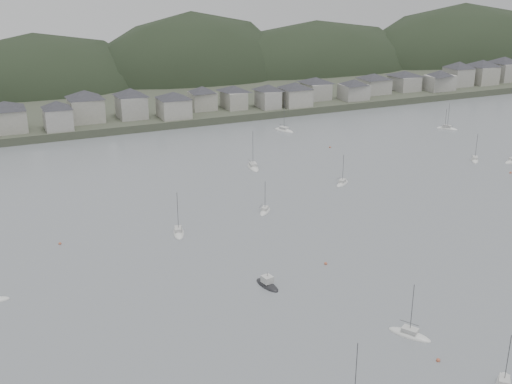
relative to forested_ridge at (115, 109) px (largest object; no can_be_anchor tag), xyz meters
name	(u,v)px	position (x,y,z in m)	size (l,w,h in m)	color
ground	(449,372)	(-4.83, -269.40, 11.28)	(900.00, 900.00, 0.00)	slate
far_shore_land	(94,78)	(-4.83, 25.60, 12.78)	(900.00, 250.00, 3.00)	#383D2D
forested_ridge	(115,109)	(0.00, 0.00, 0.00)	(851.55, 103.94, 102.57)	black
waterfront_town	(259,93)	(45.75, -86.06, 19.95)	(451.48, 28.46, 12.92)	#98978B
moored_fleet	(273,229)	(-5.41, -205.78, 11.46)	(205.47, 178.03, 13.05)	silver
motor_launch_far	(267,284)	(-18.99, -231.30, 11.59)	(3.65, 7.24, 3.67)	black
mooring_buoys	(268,214)	(-2.19, -196.16, 11.43)	(160.15, 121.25, 0.70)	#B2593B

